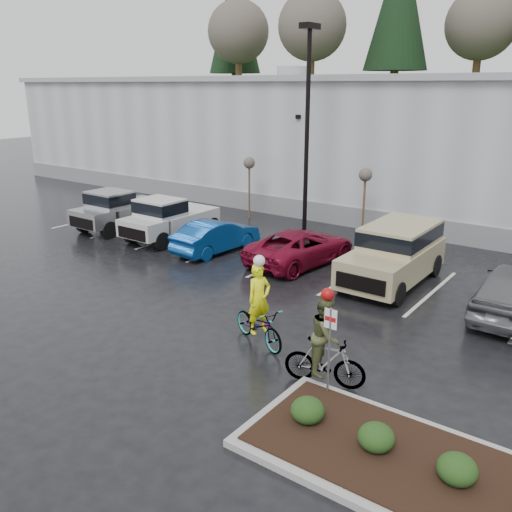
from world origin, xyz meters
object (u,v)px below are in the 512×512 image
Objects in this scene: sapling_mid at (365,179)px; car_red at (301,247)px; sapling_west at (249,166)px; pickup_white at (175,217)px; car_blue at (216,236)px; suv_tan at (393,256)px; cyclist_hivis at (259,317)px; cyclist_olive at (325,351)px; pickup_silver at (125,208)px; fire_lane_sign at (330,342)px; lamppost at (308,110)px.

car_red is at bearing -93.30° from sapling_mid.
sapling_west is 8.18m from car_red.
pickup_white is 2.97m from car_blue.
car_blue is 0.81× the size of suv_tan.
car_red is 7.14m from cyclist_hivis.
car_blue is at bearing 37.96° from cyclist_olive.
fire_lane_sign is at bearing -26.12° from pickup_silver.
pickup_white is 1.06× the size of car_red.
sapling_mid is 0.63× the size of suv_tan.
sapling_mid is 5.33m from car_red.
lamppost is 4.19× the size of fire_lane_sign.
cyclist_olive is (4.94, -12.32, -1.85)m from sapling_mid.
pickup_silver is 2.15× the size of cyclist_olive.
lamppost is 1.88× the size of car_red.
pickup_silver is (-7.68, -4.21, -4.71)m from lamppost.
pickup_white is 13.87m from cyclist_olive.
suv_tan is 2.10× the size of cyclist_olive.
fire_lane_sign is 0.42× the size of pickup_silver.
fire_lane_sign is 0.87× the size of cyclist_hivis.
sapling_west reaches higher than pickup_white.
sapling_mid is 11.57m from pickup_silver.
fire_lane_sign is 11.76m from car_blue.
cyclist_hivis is (9.37, -6.40, -0.21)m from pickup_white.
fire_lane_sign is at bearing -77.03° from suv_tan.
sapling_west reaches higher than car_blue.
cyclist_olive is (-0.36, 0.48, -0.53)m from fire_lane_sign.
pickup_white is (3.27, 0.10, 0.00)m from pickup_silver.
cyclist_olive reaches higher than pickup_white.
sapling_west is at bearing 165.96° from lamppost.
sapling_mid reaches higher than car_red.
cyclist_hivis is at bearing -77.90° from sapling_mid.
cyclist_hivis is (12.65, -6.29, -0.21)m from pickup_silver.
car_red is at bearing -165.33° from car_blue.
lamppost reaches higher than fire_lane_sign.
sapling_west is 1.32× the size of cyclist_olive.
sapling_west reaches higher than car_red.
car_red is at bearing 1.73° from pickup_silver.
fire_lane_sign is 0.91× the size of cyclist_olive.
lamppost is 4.00m from sapling_mid.
suv_tan is (3.77, -0.03, 0.35)m from car_red.
cyclist_olive is at bearing 133.00° from car_red.
pickup_silver is at bearing -152.90° from sapling_mid.
pickup_white is (-12.21, 7.70, -0.43)m from fire_lane_sign.
cyclist_olive is (8.94, -6.67, 0.20)m from car_blue.
sapling_mid is at bearing 0.00° from sapling_west.
car_blue is 1.64× the size of cyclist_hivis.
pickup_white is (-0.41, -5.10, -1.75)m from sapling_west.
lamppost is 1.81× the size of suv_tan.
cyclist_olive reaches higher than pickup_silver.
pickup_silver is at bearing 49.51° from cyclist_olive.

